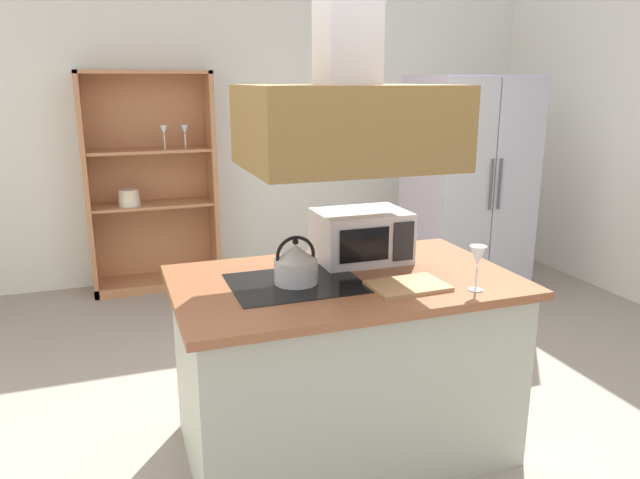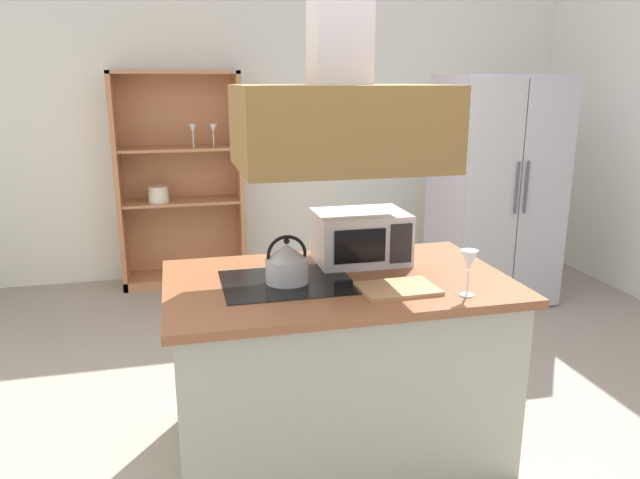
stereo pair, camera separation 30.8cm
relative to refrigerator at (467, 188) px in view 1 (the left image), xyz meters
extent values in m
plane|color=gray|center=(-1.72, -1.73, -0.92)|extent=(7.80, 7.80, 0.00)
cube|color=silver|center=(-1.72, 1.27, 0.43)|extent=(6.00, 0.12, 2.70)
cube|color=#B0B4A0|center=(-1.84, -1.81, -0.49)|extent=(1.53, 0.90, 0.86)
cube|color=brown|center=(-1.84, -1.81, -0.04)|extent=(1.61, 0.98, 0.04)
cube|color=black|center=(-2.08, -1.81, -0.02)|extent=(0.60, 0.48, 0.00)
cube|color=brown|center=(-1.84, -1.81, 0.69)|extent=(0.90, 0.70, 0.36)
cube|color=#BFB3C7|center=(0.00, 0.01, 0.00)|extent=(0.90, 0.72, 1.84)
cube|color=#B6B6BA|center=(-0.23, -0.36, 0.00)|extent=(0.44, 0.03, 1.80)
cube|color=#B8B6C2|center=(0.22, -0.36, 0.00)|extent=(0.44, 0.03, 1.80)
cylinder|color=#4C4C51|center=(-0.04, -0.39, 0.09)|extent=(0.02, 0.02, 0.40)
cylinder|color=#4C4C51|center=(0.04, -0.39, 0.09)|extent=(0.02, 0.02, 0.40)
cube|color=#B3744A|center=(-3.03, 1.01, 0.02)|extent=(0.04, 0.40, 1.88)
cube|color=#B3744A|center=(-1.99, 1.01, 0.02)|extent=(0.04, 0.40, 1.88)
cube|color=#B3744A|center=(-2.51, 1.01, 0.95)|extent=(1.09, 0.40, 0.03)
cube|color=#B3744A|center=(-2.51, 1.01, -0.88)|extent=(1.09, 0.40, 0.08)
cube|color=#B3744A|center=(-2.51, 1.20, 0.02)|extent=(1.09, 0.02, 1.88)
cube|color=#B3744A|center=(-2.51, 1.01, -0.17)|extent=(1.01, 0.36, 0.02)
cube|color=#B3744A|center=(-2.51, 1.01, 0.30)|extent=(1.01, 0.36, 0.02)
cylinder|color=beige|center=(-2.71, 0.96, -0.13)|extent=(0.18, 0.18, 0.05)
cylinder|color=beige|center=(-2.71, 0.96, -0.09)|extent=(0.17, 0.17, 0.05)
cylinder|color=beige|center=(-2.71, 0.96, -0.04)|extent=(0.16, 0.16, 0.05)
cylinder|color=silver|center=(-2.38, 0.97, 0.37)|extent=(0.01, 0.01, 0.12)
cone|color=silver|center=(-2.38, 0.97, 0.47)|extent=(0.07, 0.07, 0.08)
cylinder|color=silver|center=(-2.21, 0.97, 0.37)|extent=(0.01, 0.01, 0.12)
cone|color=silver|center=(-2.21, 0.97, 0.47)|extent=(0.07, 0.07, 0.08)
cylinder|color=#B7BABC|center=(-2.08, -1.81, 0.04)|extent=(0.20, 0.20, 0.11)
cone|color=#BABFC0|center=(-2.08, -1.81, 0.13)|extent=(0.19, 0.19, 0.07)
sphere|color=black|center=(-2.08, -1.81, 0.18)|extent=(0.03, 0.03, 0.03)
torus|color=black|center=(-2.08, -1.81, 0.11)|extent=(0.19, 0.02, 0.19)
cube|color=tan|center=(-1.62, -2.04, -0.01)|extent=(0.35, 0.25, 0.02)
cube|color=silver|center=(-1.65, -1.57, 0.11)|extent=(0.46, 0.34, 0.26)
cube|color=black|center=(-1.71, -1.74, 0.11)|extent=(0.26, 0.01, 0.17)
cube|color=#262628|center=(-1.50, -1.74, 0.11)|extent=(0.11, 0.01, 0.20)
cylinder|color=silver|center=(-1.35, -2.17, -0.02)|extent=(0.06, 0.06, 0.01)
cylinder|color=silver|center=(-1.35, -2.17, 0.04)|extent=(0.01, 0.01, 0.11)
cone|color=silver|center=(-1.35, -2.17, 0.14)|extent=(0.08, 0.08, 0.09)
camera|label=1|loc=(-2.85, -4.34, 0.89)|focal=33.89mm
camera|label=2|loc=(-2.56, -4.42, 0.89)|focal=33.89mm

